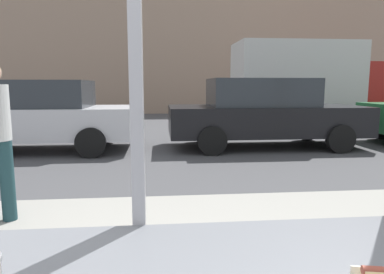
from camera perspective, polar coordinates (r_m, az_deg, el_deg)
name	(u,v)px	position (r m, az deg, el deg)	size (l,w,h in m)	color
ground_plane	(156,142)	(9.39, -5.87, -0.82)	(60.00, 60.00, 0.00)	#424244
sidewalk_strip	(151,253)	(3.21, -6.69, -18.32)	(16.00, 2.80, 0.11)	gray
building_facade_far	(157,55)	(19.57, -5.81, 13.16)	(28.00, 1.20, 6.27)	gray
parked_car_silver	(39,115)	(8.72, -23.77, 3.31)	(4.27, 2.03, 1.62)	#BCBCC1
parked_car_black	(264,113)	(8.66, 11.72, 3.94)	(4.69, 2.00, 1.67)	black
box_truck	(313,82)	(14.06, 19.18, 8.58)	(6.23, 2.44, 3.08)	beige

